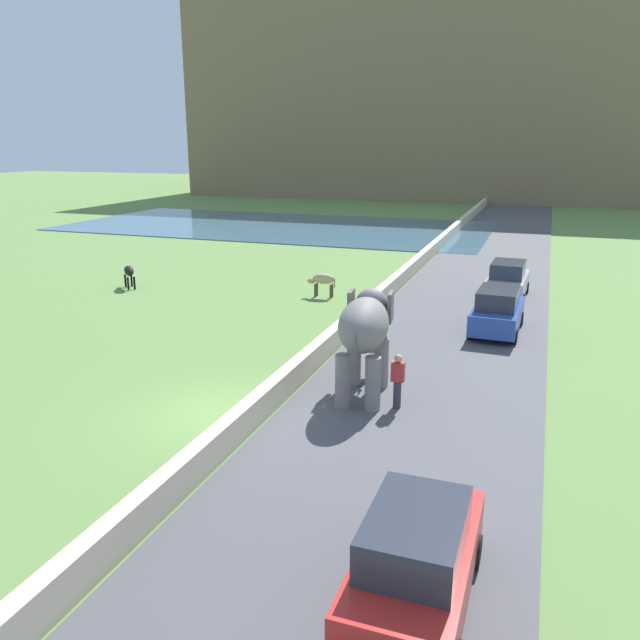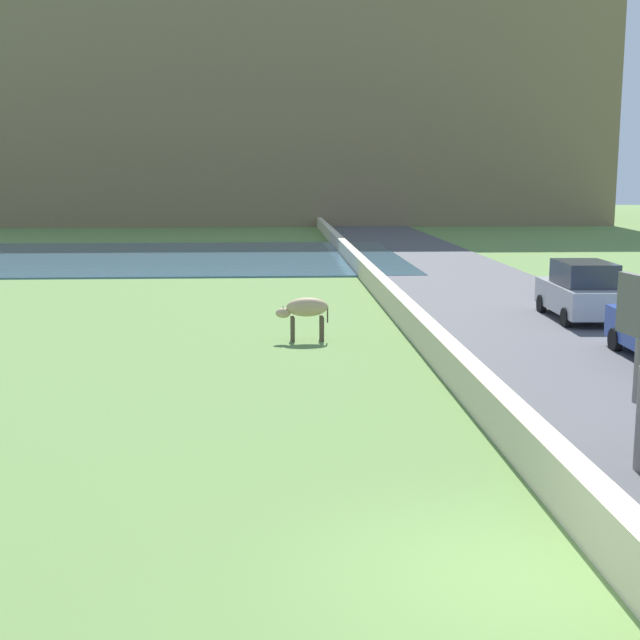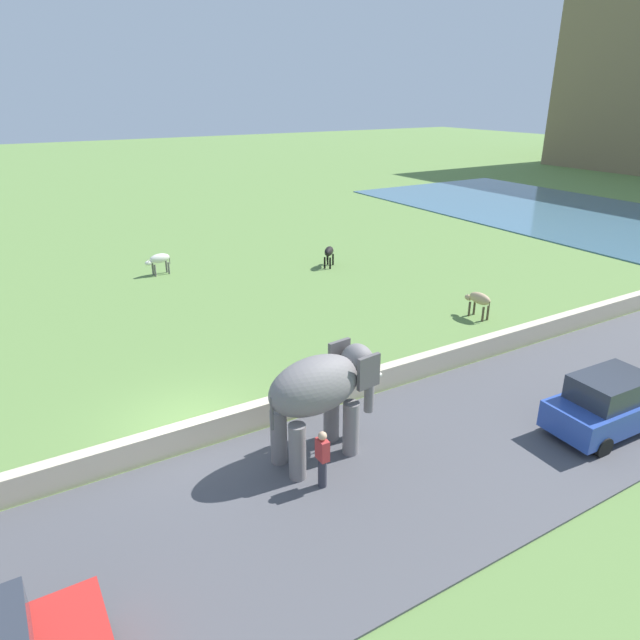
% 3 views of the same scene
% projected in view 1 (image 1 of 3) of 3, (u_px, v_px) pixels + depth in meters
% --- Properties ---
extents(ground_plane, '(220.00, 220.00, 0.00)m').
position_uv_depth(ground_plane, '(219.00, 414.00, 17.44)').
color(ground_plane, '#608442').
extents(road_surface, '(7.00, 120.00, 0.06)m').
position_uv_depth(road_surface, '(480.00, 280.00, 33.93)').
color(road_surface, '#4C4C51').
rests_on(road_surface, ground).
extents(barrier_wall, '(0.40, 110.00, 0.78)m').
position_uv_depth(barrier_wall, '(403.00, 276.00, 33.24)').
color(barrier_wall, beige).
rests_on(barrier_wall, ground).
extents(lake, '(36.00, 18.00, 0.08)m').
position_uv_depth(lake, '(277.00, 226.00, 55.02)').
color(lake, '#426B84').
rests_on(lake, ground).
extents(hill_distant, '(64.00, 28.00, 26.86)m').
position_uv_depth(hill_distant, '(448.00, 92.00, 84.69)').
color(hill_distant, '#7F6B4C').
rests_on(hill_distant, ground).
extents(elephant, '(1.70, 3.54, 2.99)m').
position_uv_depth(elephant, '(365.00, 329.00, 18.15)').
color(elephant, slate).
rests_on(elephant, ground).
extents(person_beside_elephant, '(0.36, 0.22, 1.63)m').
position_uv_depth(person_beside_elephant, '(398.00, 380.00, 17.48)').
color(person_beside_elephant, '#33333D').
rests_on(person_beside_elephant, ground).
extents(car_blue, '(1.91, 4.06, 1.80)m').
position_uv_depth(car_blue, '(497.00, 311.00, 24.45)').
color(car_blue, '#2D4CA8').
rests_on(car_blue, ground).
extents(car_red, '(1.81, 4.01, 1.80)m').
position_uv_depth(car_red, '(416.00, 558.00, 10.01)').
color(car_red, red).
rests_on(car_red, ground).
extents(car_silver, '(1.93, 4.07, 1.80)m').
position_uv_depth(car_silver, '(508.00, 280.00, 29.80)').
color(car_silver, '#B7B7BC').
rests_on(car_silver, ground).
extents(cow_black, '(1.23, 1.21, 1.15)m').
position_uv_depth(cow_black, '(129.00, 272.00, 31.99)').
color(cow_black, black).
rests_on(cow_black, ground).
extents(cow_tan, '(1.40, 0.49, 1.15)m').
position_uv_depth(cow_tan, '(323.00, 280.00, 30.13)').
color(cow_tan, tan).
rests_on(cow_tan, ground).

